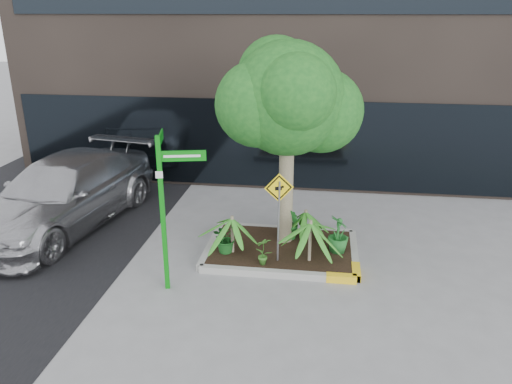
# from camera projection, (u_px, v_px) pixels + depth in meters

# --- Properties ---
(ground) EXTENTS (80.00, 80.00, 0.00)m
(ground) POSITION_uv_depth(u_px,v_px,m) (271.00, 258.00, 10.90)
(ground) COLOR gray
(ground) RESTS_ON ground
(planter) EXTENTS (3.35, 2.36, 0.15)m
(planter) POSITION_uv_depth(u_px,v_px,m) (283.00, 249.00, 11.08)
(planter) COLOR #9E9E99
(planter) RESTS_ON ground
(tree) EXTENTS (3.08, 2.74, 4.63)m
(tree) POSITION_uv_depth(u_px,v_px,m) (288.00, 99.00, 10.33)
(tree) COLOR gray
(tree) RESTS_ON ground
(palm_front) EXTENTS (1.02, 1.02, 1.14)m
(palm_front) POSITION_uv_depth(u_px,v_px,m) (311.00, 223.00, 10.21)
(palm_front) COLOR gray
(palm_front) RESTS_ON ground
(palm_left) EXTENTS (0.95, 0.95, 1.05)m
(palm_left) POSITION_uv_depth(u_px,v_px,m) (232.00, 219.00, 10.59)
(palm_left) COLOR gray
(palm_left) RESTS_ON ground
(palm_back) EXTENTS (0.82, 0.82, 0.91)m
(palm_back) POSITION_uv_depth(u_px,v_px,m) (306.00, 212.00, 11.23)
(palm_back) COLOR gray
(palm_back) RESTS_ON ground
(parked_car) EXTENTS (3.36, 6.14, 1.69)m
(parked_car) POSITION_uv_depth(u_px,v_px,m) (64.00, 193.00, 12.33)
(parked_car) COLOR #A2A2A7
(parked_car) RESTS_ON ground
(shrub_a) EXTENTS (0.84, 0.84, 0.66)m
(shrub_a) POSITION_uv_depth(u_px,v_px,m) (226.00, 238.00, 10.76)
(shrub_a) COLOR #18561D
(shrub_a) RESTS_ON planter
(shrub_b) EXTENTS (0.59, 0.59, 0.82)m
(shrub_b) POSITION_uv_depth(u_px,v_px,m) (338.00, 234.00, 10.74)
(shrub_b) COLOR #1F6726
(shrub_b) RESTS_ON planter
(shrub_c) EXTENTS (0.45, 0.45, 0.61)m
(shrub_c) POSITION_uv_depth(u_px,v_px,m) (263.00, 251.00, 10.24)
(shrub_c) COLOR #326E22
(shrub_c) RESTS_ON planter
(shrub_d) EXTENTS (0.59, 0.59, 0.78)m
(shrub_d) POSITION_uv_depth(u_px,v_px,m) (291.00, 224.00, 11.32)
(shrub_d) COLOR #1D6522
(shrub_d) RESTS_ON planter
(street_sign_post) EXTENTS (1.02, 0.89, 3.05)m
(street_sign_post) POSITION_uv_depth(u_px,v_px,m) (165.00, 196.00, 9.16)
(street_sign_post) COLOR #0B8212
(street_sign_post) RESTS_ON ground
(cattle_sign) EXTENTS (0.58, 0.19, 1.94)m
(cattle_sign) POSITION_uv_depth(u_px,v_px,m) (279.00, 203.00, 10.00)
(cattle_sign) COLOR slate
(cattle_sign) RESTS_ON ground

